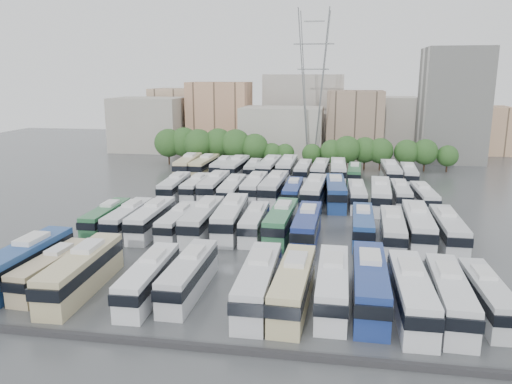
% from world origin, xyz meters
% --- Properties ---
extents(ground, '(220.00, 220.00, 0.00)m').
position_xyz_m(ground, '(0.00, 0.00, 0.00)').
color(ground, '#424447').
rests_on(ground, ground).
extents(parapet, '(56.00, 0.50, 0.50)m').
position_xyz_m(parapet, '(0.00, -33.00, 0.25)').
color(parapet, '#2D2D30').
rests_on(parapet, ground).
extents(tree_line, '(65.82, 8.08, 8.39)m').
position_xyz_m(tree_line, '(-5.20, 42.12, 4.52)').
color(tree_line, black).
rests_on(tree_line, ground).
extents(city_buildings, '(102.00, 35.00, 20.00)m').
position_xyz_m(city_buildings, '(-7.46, 71.86, 7.87)').
color(city_buildings, '#9E998E').
rests_on(city_buildings, ground).
extents(apartment_tower, '(14.00, 14.00, 26.00)m').
position_xyz_m(apartment_tower, '(34.00, 58.00, 13.00)').
color(apartment_tower, silver).
rests_on(apartment_tower, ground).
extents(electricity_pylon, '(9.00, 6.91, 33.83)m').
position_xyz_m(electricity_pylon, '(2.00, 50.00, 18.66)').
color(electricity_pylon, slate).
rests_on(electricity_pylon, ground).
extents(bus_r0_s0, '(3.40, 13.73, 4.28)m').
position_xyz_m(bus_r0_s0, '(-21.43, -24.07, 2.10)').
color(bus_r0_s0, navy).
rests_on(bus_r0_s0, ground).
extents(bus_r0_s1, '(2.92, 11.05, 3.44)m').
position_xyz_m(bus_r0_s1, '(-18.36, -24.07, 1.69)').
color(bus_r0_s1, tan).
rests_on(bus_r0_s1, ground).
extents(bus_r0_s2, '(3.34, 13.26, 4.13)m').
position_xyz_m(bus_r0_s2, '(-14.88, -24.79, 2.03)').
color(bus_r0_s2, '#C6B888').
rests_on(bus_r0_s2, ground).
extents(bus_r0_s4, '(2.91, 11.71, 3.65)m').
position_xyz_m(bus_r0_s4, '(-8.30, -24.79, 1.79)').
color(bus_r0_s4, white).
rests_on(bus_r0_s4, ground).
extents(bus_r0_s5, '(2.67, 11.92, 3.74)m').
position_xyz_m(bus_r0_s5, '(-4.88, -23.48, 1.83)').
color(bus_r0_s5, silver).
rests_on(bus_r0_s5, ground).
extents(bus_r0_s7, '(2.95, 12.87, 4.03)m').
position_xyz_m(bus_r0_s7, '(1.83, -24.52, 1.98)').
color(bus_r0_s7, silver).
rests_on(bus_r0_s7, ground).
extents(bus_r0_s8, '(3.26, 12.84, 4.00)m').
position_xyz_m(bus_r0_s8, '(4.96, -24.56, 1.96)').
color(bus_r0_s8, beige).
rests_on(bus_r0_s8, ground).
extents(bus_r0_s9, '(2.76, 12.40, 3.89)m').
position_xyz_m(bus_r0_s9, '(8.33, -23.70, 1.91)').
color(bus_r0_s9, white).
rests_on(bus_r0_s9, ground).
extents(bus_r0_s10, '(3.11, 13.41, 4.20)m').
position_xyz_m(bus_r0_s10, '(11.56, -23.31, 2.06)').
color(bus_r0_s10, navy).
rests_on(bus_r0_s10, ground).
extents(bus_r0_s11, '(2.92, 12.81, 4.01)m').
position_xyz_m(bus_r0_s11, '(14.90, -24.60, 1.97)').
color(bus_r0_s11, white).
rests_on(bus_r0_s11, ground).
extents(bus_r0_s12, '(3.06, 12.35, 3.85)m').
position_xyz_m(bus_r0_s12, '(18.04, -24.37, 1.89)').
color(bus_r0_s12, silver).
rests_on(bus_r0_s12, ground).
extents(bus_r0_s13, '(2.73, 11.06, 3.45)m').
position_xyz_m(bus_r0_s13, '(21.26, -23.40, 1.69)').
color(bus_r0_s13, silver).
rests_on(bus_r0_s13, ground).
extents(bus_r1_s0, '(2.57, 11.05, 3.45)m').
position_xyz_m(bus_r1_s0, '(-21.32, -6.55, 1.70)').
color(bus_r1_s0, '#2C683E').
rests_on(bus_r1_s0, ground).
extents(bus_r1_s1, '(2.61, 11.62, 3.64)m').
position_xyz_m(bus_r1_s1, '(-18.15, -6.80, 1.79)').
color(bus_r1_s1, silver).
rests_on(bus_r1_s1, ground).
extents(bus_r1_s2, '(2.77, 12.12, 3.79)m').
position_xyz_m(bus_r1_s2, '(-15.08, -6.57, 1.86)').
color(bus_r1_s2, silver).
rests_on(bus_r1_s2, ground).
extents(bus_r1_s3, '(2.57, 11.09, 3.47)m').
position_xyz_m(bus_r1_s3, '(-11.39, -6.93, 1.70)').
color(bus_r1_s3, silver).
rests_on(bus_r1_s3, ground).
extents(bus_r1_s4, '(2.85, 12.91, 4.05)m').
position_xyz_m(bus_r1_s4, '(-8.31, -6.36, 1.99)').
color(bus_r1_s4, silver).
rests_on(bus_r1_s4, ground).
extents(bus_r1_s5, '(3.56, 13.45, 4.18)m').
position_xyz_m(bus_r1_s5, '(-5.00, -4.93, 2.05)').
color(bus_r1_s5, silver).
rests_on(bus_r1_s5, ground).
extents(bus_r1_s6, '(2.62, 11.28, 3.53)m').
position_xyz_m(bus_r1_s6, '(-1.76, -5.64, 1.73)').
color(bus_r1_s6, silver).
rests_on(bus_r1_s6, ground).
extents(bus_r1_s7, '(3.24, 12.74, 3.97)m').
position_xyz_m(bus_r1_s7, '(1.60, -5.33, 1.95)').
color(bus_r1_s7, '#317349').
rests_on(bus_r1_s7, ground).
extents(bus_r1_s8, '(3.06, 12.77, 3.99)m').
position_xyz_m(bus_r1_s8, '(4.93, -6.82, 1.96)').
color(bus_r1_s8, navy).
rests_on(bus_r1_s8, ground).
extents(bus_r1_s10, '(2.80, 11.80, 3.69)m').
position_xyz_m(bus_r1_s10, '(11.67, -4.86, 1.81)').
color(bus_r1_s10, navy).
rests_on(bus_r1_s10, ground).
extents(bus_r1_s11, '(3.17, 12.28, 3.82)m').
position_xyz_m(bus_r1_s11, '(15.07, -6.51, 1.88)').
color(bus_r1_s11, silver).
rests_on(bus_r1_s11, ground).
extents(bus_r1_s12, '(3.28, 13.37, 4.17)m').
position_xyz_m(bus_r1_s12, '(18.20, -4.84, 2.05)').
color(bus_r1_s12, silver).
rests_on(bus_r1_s12, ground).
extents(bus_r1_s13, '(2.74, 12.46, 3.91)m').
position_xyz_m(bus_r1_s13, '(21.60, -5.34, 1.92)').
color(bus_r1_s13, silver).
rests_on(bus_r1_s13, ground).
extents(bus_r2_s1, '(3.20, 12.08, 3.76)m').
position_xyz_m(bus_r2_s1, '(-18.14, 11.80, 1.84)').
color(bus_r2_s1, silver).
rests_on(bus_r2_s1, ground).
extents(bus_r2_s2, '(2.49, 11.24, 3.52)m').
position_xyz_m(bus_r2_s2, '(-14.80, 12.85, 1.73)').
color(bus_r2_s2, silver).
rests_on(bus_r2_s2, ground).
extents(bus_r2_s3, '(2.89, 12.65, 3.96)m').
position_xyz_m(bus_r2_s3, '(-11.73, 12.97, 1.94)').
color(bus_r2_s3, silver).
rests_on(bus_r2_s3, ground).
extents(bus_r2_s4, '(3.00, 12.28, 3.83)m').
position_xyz_m(bus_r2_s4, '(-8.22, 10.93, 1.88)').
color(bus_r2_s4, silver).
rests_on(bus_r2_s4, ground).
extents(bus_r2_s5, '(2.79, 12.64, 3.96)m').
position_xyz_m(bus_r2_s5, '(-5.00, 13.15, 1.95)').
color(bus_r2_s5, silver).
rests_on(bus_r2_s5, ground).
extents(bus_r2_s6, '(3.44, 13.56, 4.22)m').
position_xyz_m(bus_r2_s6, '(-1.73, 12.94, 2.07)').
color(bus_r2_s6, silver).
rests_on(bus_r2_s6, ground).
extents(bus_r2_s7, '(2.47, 11.34, 3.56)m').
position_xyz_m(bus_r2_s7, '(1.45, 11.76, 1.75)').
color(bus_r2_s7, navy).
rests_on(bus_r2_s7, ground).
extents(bus_r2_s8, '(3.59, 13.48, 4.19)m').
position_xyz_m(bus_r2_s8, '(4.82, 11.12, 2.06)').
color(bus_r2_s8, silver).
rests_on(bus_r2_s8, ground).
extents(bus_r2_s9, '(3.60, 13.47, 4.18)m').
position_xyz_m(bus_r2_s9, '(8.14, 11.87, 2.05)').
color(bus_r2_s9, navy).
rests_on(bus_r2_s9, ground).
extents(bus_r2_s10, '(2.83, 11.58, 3.61)m').
position_xyz_m(bus_r2_s10, '(11.39, 11.21, 1.77)').
color(bus_r2_s10, silver).
rests_on(bus_r2_s10, ground).
extents(bus_r2_s11, '(3.56, 13.32, 4.14)m').
position_xyz_m(bus_r2_s11, '(14.91, 10.91, 2.03)').
color(bus_r2_s11, silver).
rests_on(bus_r2_s11, ground).
extents(bus_r2_s12, '(2.57, 11.39, 3.57)m').
position_xyz_m(bus_r2_s12, '(18.15, 12.95, 1.75)').
color(bus_r2_s12, silver).
rests_on(bus_r2_s12, ground).
extents(bus_r2_s13, '(3.05, 11.40, 3.54)m').
position_xyz_m(bus_r2_s13, '(21.43, 11.55, 1.74)').
color(bus_r2_s13, silver).
rests_on(bus_r2_s13, ground).
extents(bus_r3_s0, '(3.59, 13.50, 4.19)m').
position_xyz_m(bus_r3_s0, '(-21.53, 30.31, 2.06)').
color(bus_r3_s0, beige).
rests_on(bus_r3_s0, ground).
extents(bus_r3_s1, '(3.25, 12.89, 4.02)m').
position_xyz_m(bus_r3_s1, '(-18.24, 30.77, 1.97)').
color(bus_r3_s1, beige).
rests_on(bus_r3_s1, ground).
extents(bus_r3_s2, '(2.62, 11.79, 3.70)m').
position_xyz_m(bus_r3_s2, '(-14.60, 31.02, 1.81)').
color(bus_r3_s2, silver).
rests_on(bus_r3_s2, ground).
extents(bus_r3_s3, '(3.33, 13.21, 4.12)m').
position_xyz_m(bus_r3_s3, '(-11.54, 29.38, 2.02)').
color(bus_r3_s3, silver).
rests_on(bus_r3_s3, ground).
extents(bus_r3_s4, '(2.74, 10.93, 3.40)m').
position_xyz_m(bus_r3_s4, '(-8.30, 30.73, 1.67)').
color(bus_r3_s4, silver).
rests_on(bus_r3_s4, ground).
extents(bus_r3_s5, '(3.41, 13.46, 4.19)m').
position_xyz_m(bus_r3_s5, '(-4.96, 30.07, 2.06)').
color(bus_r3_s5, silver).
rests_on(bus_r3_s5, ground).
extents(bus_r3_s6, '(3.08, 13.36, 4.18)m').
position_xyz_m(bus_r3_s6, '(-1.59, 31.10, 2.05)').
color(bus_r3_s6, silver).
rests_on(bus_r3_s6, ground).
extents(bus_r3_s7, '(2.82, 11.71, 3.66)m').
position_xyz_m(bus_r3_s7, '(1.71, 29.57, 1.79)').
color(bus_r3_s7, silver).
rests_on(bus_r3_s7, ground).
extents(bus_r3_s8, '(3.30, 12.71, 3.95)m').
position_xyz_m(bus_r3_s8, '(5.00, 29.37, 1.94)').
color(bus_r3_s8, silver).
rests_on(bus_r3_s8, ground).
extents(bus_r3_s9, '(3.11, 13.18, 4.12)m').
position_xyz_m(bus_r3_s9, '(8.37, 29.50, 2.02)').
color(bus_r3_s9, silver).
rests_on(bus_r3_s9, ground).
extents(bus_r3_s10, '(2.90, 11.21, 3.49)m').
position_xyz_m(bus_r3_s10, '(11.43, 28.89, 1.71)').
color(bus_r3_s10, '#2C673F').
rests_on(bus_r3_s10, ground).
extents(bus_r3_s12, '(3.02, 13.02, 4.07)m').
position_xyz_m(bus_r3_s12, '(18.08, 29.14, 2.00)').
color(bus_r3_s12, silver).
rests_on(bus_r3_s12, ground).
extents(bus_r3_s13, '(3.06, 11.84, 3.68)m').
position_xyz_m(bus_r3_s13, '(21.35, 29.02, 1.81)').
color(bus_r3_s13, silver).
rests_on(bus_r3_s13, ground).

